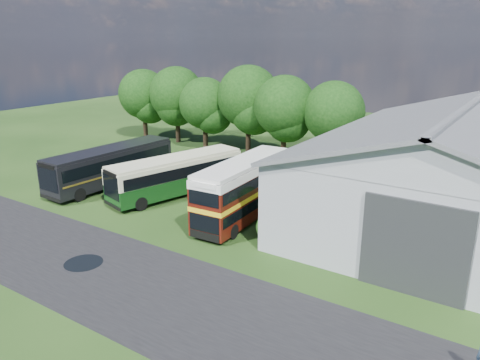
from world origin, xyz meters
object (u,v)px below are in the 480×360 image
Objects in this scene: bus_green_single at (177,175)px; bus_maroon_double at (244,190)px; storage_shed at (461,163)px; bus_dark_single at (111,165)px.

bus_maroon_double reaches higher than bus_green_single.
bus_maroon_double is at bearing -147.14° from storage_shed.
bus_maroon_double is (-12.54, -8.10, -2.02)m from storage_shed.
bus_dark_single is (-13.91, 0.20, -0.36)m from bus_maroon_double.
storage_shed reaches higher than bus_maroon_double.
bus_maroon_double is at bearing 4.36° from bus_green_single.
bus_green_single is 0.98× the size of bus_dark_single.
bus_maroon_double reaches higher than bus_dark_single.
bus_green_single is (-19.98, -6.73, -2.46)m from storage_shed.
bus_maroon_double is at bearing 1.49° from bus_dark_single.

